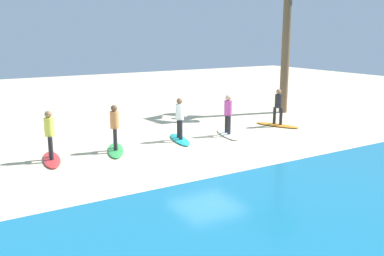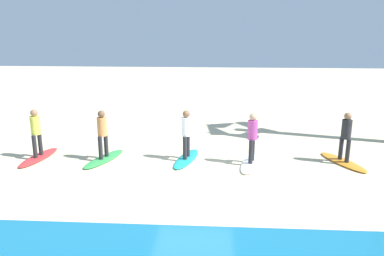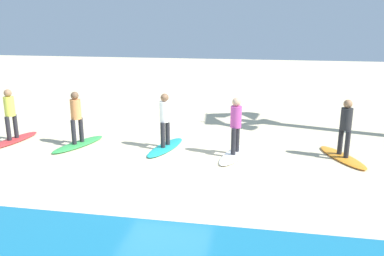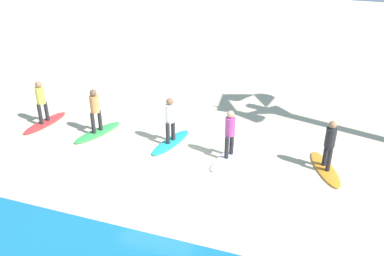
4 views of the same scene
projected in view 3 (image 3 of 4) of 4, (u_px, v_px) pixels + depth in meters
ground_plane at (164, 167)px, 10.77m from camera, size 60.00×60.00×0.00m
surfboard_orange at (342, 157)px, 11.39m from camera, size 1.37×2.15×0.09m
surfer_orange at (346, 124)px, 11.13m from camera, size 0.32×0.43×1.64m
surfboard_white at (235, 154)px, 11.63m from camera, size 1.10×2.17×0.09m
surfer_white at (236, 122)px, 11.37m from camera, size 0.32×0.45×1.64m
surfboard_teal at (166, 147)px, 12.27m from camera, size 1.03×2.17×0.09m
surfer_teal at (165, 116)px, 12.01m from camera, size 0.32×0.45×1.64m
surfboard_green at (79, 144)px, 12.58m from camera, size 1.24×2.17×0.09m
surfer_green at (76, 114)px, 12.31m from camera, size 0.32×0.44×1.64m
surfboard_red at (14, 140)px, 12.99m from camera, size 0.89×2.16×0.09m
surfer_red at (10, 111)px, 12.73m from camera, size 0.32×0.46×1.64m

